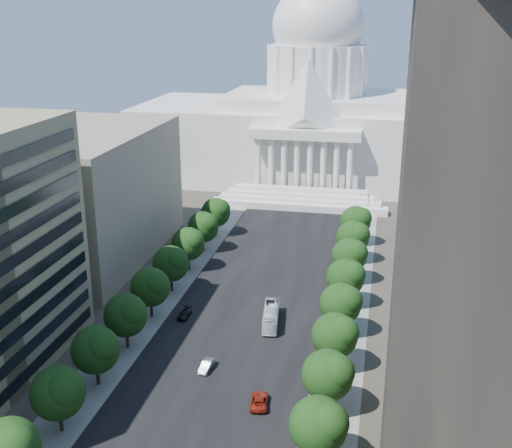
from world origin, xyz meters
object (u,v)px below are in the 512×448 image
Objects in this scene: car_red at (259,401)px; city_bus at (271,316)px; car_silver at (207,366)px; car_dark_b at (185,314)px.

car_red is 0.49× the size of city_bus.
city_bus reaches higher than car_red.
city_bus is (-3.00, 26.07, 0.81)m from car_red.
car_red is at bearing -33.22° from car_silver.
car_dark_b is 0.40× the size of city_bus.
car_silver is 0.39× the size of city_bus.
city_bus is at bearing 3.56° from car_dark_b.
car_silver is 0.81× the size of car_red.
car_silver is 0.99× the size of car_dark_b.
car_silver is at bearing -119.37° from city_bus.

